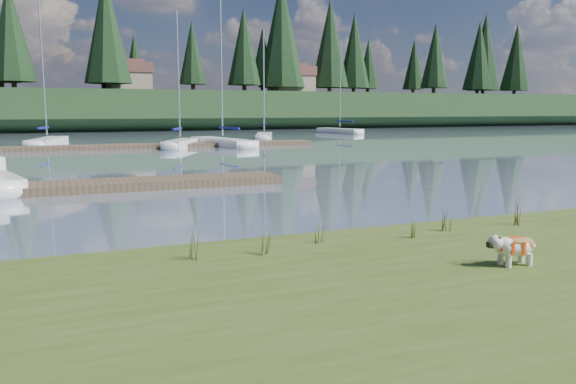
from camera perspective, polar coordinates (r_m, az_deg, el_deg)
name	(u,v)px	position (r m, az deg, el deg)	size (l,w,h in m)	color
ground	(115,149)	(41.86, -17.19, 4.21)	(200.00, 200.00, 0.00)	gray
bank	(403,325)	(7.29, 11.56, -13.08)	(60.00, 9.00, 0.35)	#3F521D
ridge	(84,111)	(84.68, -20.06, 7.73)	(200.00, 20.00, 5.00)	black
bulldog	(514,246)	(9.67, 22.01, -5.07)	(0.86, 0.42, 0.51)	silver
dock_near	(54,188)	(20.76, -22.68, 0.39)	(16.00, 2.00, 0.30)	#4C3D2C
dock_far	(143,146)	(42.08, -14.48, 4.54)	(26.00, 2.20, 0.30)	#4C3D2C
sailboat_bg_1	(50,141)	(48.33, -23.05, 4.82)	(3.42, 8.14, 11.93)	white
sailboat_bg_2	(182,143)	(42.69, -10.70, 4.96)	(4.01, 6.37, 9.90)	white
sailboat_bg_3	(218,141)	(44.15, -7.12, 5.14)	(3.47, 9.14, 13.06)	white
sailboat_bg_4	(264,136)	(53.01, -2.41, 5.75)	(3.74, 6.74, 10.07)	white
sailboat_bg_5	(336,130)	(66.39, 4.91, 6.26)	(3.10, 7.70, 10.85)	white
weed_0	(267,240)	(9.67, -2.14, -4.92)	(0.17, 0.14, 0.58)	#475B23
weed_1	(320,230)	(10.48, 3.28, -3.87)	(0.17, 0.14, 0.59)	#475B23
weed_2	(447,220)	(11.94, 15.85, -2.75)	(0.17, 0.14, 0.54)	#475B23
weed_3	(195,244)	(9.44, -9.46, -5.21)	(0.17, 0.14, 0.64)	#475B23
weed_4	(415,228)	(11.15, 12.76, -3.59)	(0.17, 0.14, 0.46)	#475B23
weed_5	(518,211)	(13.04, 22.29, -1.79)	(0.17, 0.14, 0.73)	#475B23
mud_lip	(275,251)	(11.06, -1.35, -6.00)	(60.00, 0.50, 0.14)	#33281C
conifer_4	(107,28)	(78.56, -17.95, 15.56)	(6.16, 6.16, 15.10)	#382619
conifer_5	(192,53)	(84.12, -9.70, 13.80)	(3.96, 3.96, 10.35)	#382619
conifer_6	(281,33)	(86.45, -0.68, 15.88)	(7.04, 7.04, 17.00)	#382619
conifer_7	(354,51)	(94.93, 6.74, 14.06)	(5.28, 5.28, 13.20)	#382619
conifer_8	(435,56)	(98.57, 14.70, 13.24)	(4.62, 4.62, 11.77)	#382619
conifer_9	(485,52)	(109.18, 19.35, 13.27)	(5.94, 5.94, 14.62)	#382619
house_1	(128,76)	(83.30, -15.96, 11.22)	(6.30, 5.30, 4.65)	gray
house_2	(291,79)	(87.53, 0.32, 11.39)	(6.30, 5.30, 4.65)	gray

